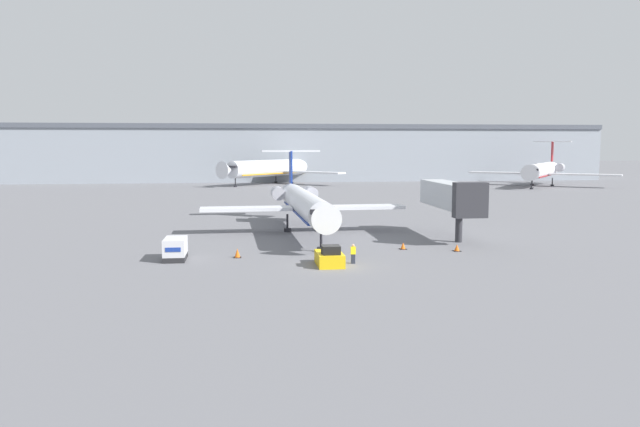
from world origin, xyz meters
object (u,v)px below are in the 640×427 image
object	(u,v)px
luggage_cart	(175,249)
jet_bridge	(451,196)
traffic_cone_right	(403,246)
worker_near_tug	(353,253)
airplane_parked_far_right	(542,170)
pushback_tug	(330,258)
airplane_parked_far_left	(280,168)
traffic_cone_mid	(457,248)
traffic_cone_left	(237,253)
airplane_main	(304,203)

from	to	relation	value
luggage_cart	jet_bridge	distance (m)	28.91
luggage_cart	traffic_cone_right	bearing A→B (deg)	7.89
worker_near_tug	airplane_parked_far_right	bearing A→B (deg)	55.74
pushback_tug	jet_bridge	bearing A→B (deg)	41.88
airplane_parked_far_left	jet_bridge	bearing A→B (deg)	-82.52
luggage_cart	traffic_cone_mid	distance (m)	25.29
traffic_cone_left	traffic_cone_right	xyz separation A→B (m)	(15.37, 2.45, -0.08)
traffic_cone_right	luggage_cart	bearing A→B (deg)	-172.11
airplane_parked_far_left	jet_bridge	xyz separation A→B (m)	(12.30, -93.74, 0.50)
traffic_cone_right	traffic_cone_mid	distance (m)	4.93
pushback_tug	traffic_cone_left	world-z (taller)	pushback_tug
pushback_tug	jet_bridge	distance (m)	19.91
traffic_cone_mid	airplane_parked_far_left	distance (m)	102.12
traffic_cone_left	traffic_cone_mid	size ratio (longest dim) A/B	1.16
traffic_cone_left	airplane_parked_far_right	world-z (taller)	airplane_parked_far_right
luggage_cart	traffic_cone_right	distance (m)	20.80
airplane_parked_far_left	airplane_parked_far_right	world-z (taller)	airplane_parked_far_left
worker_near_tug	traffic_cone_mid	bearing A→B (deg)	24.23
traffic_cone_mid	airplane_parked_far_left	size ratio (longest dim) A/B	0.02
traffic_cone_right	airplane_parked_far_left	world-z (taller)	airplane_parked_far_left
airplane_main	airplane_parked_far_right	distance (m)	94.47
airplane_parked_far_right	pushback_tug	bearing A→B (deg)	-124.99
traffic_cone_mid	airplane_parked_far_right	size ratio (longest dim) A/B	0.02
luggage_cart	pushback_tug	bearing A→B (deg)	-17.59
pushback_tug	airplane_parked_far_right	xyz separation A→B (m)	(62.72, 89.60, 3.05)
traffic_cone_mid	airplane_parked_far_right	xyz separation A→B (m)	(50.16, 84.36, 3.39)
airplane_parked_far_right	luggage_cart	bearing A→B (deg)	-131.39
worker_near_tug	airplane_parked_far_right	world-z (taller)	airplane_parked_far_right
worker_near_tug	traffic_cone_left	bearing A→B (deg)	157.61
traffic_cone_right	airplane_parked_far_left	size ratio (longest dim) A/B	0.02
worker_near_tug	airplane_parked_far_left	world-z (taller)	airplane_parked_far_left
traffic_cone_left	jet_bridge	distance (m)	23.99
worker_near_tug	airplane_main	bearing A→B (deg)	96.97
airplane_main	worker_near_tug	xyz separation A→B (m)	(2.28, -18.67, -2.50)
worker_near_tug	jet_bridge	xyz separation A→B (m)	(12.51, 12.53, 3.60)
traffic_cone_left	airplane_parked_far_left	size ratio (longest dim) A/B	0.02
airplane_parked_far_right	worker_near_tug	bearing A→B (deg)	-124.26
worker_near_tug	traffic_cone_right	size ratio (longest dim) A/B	2.51
airplane_main	traffic_cone_left	bearing A→B (deg)	-116.07
airplane_main	worker_near_tug	size ratio (longest dim) A/B	18.66
airplane_main	airplane_parked_far_left	world-z (taller)	airplane_parked_far_left
luggage_cart	traffic_cone_left	world-z (taller)	luggage_cart
airplane_parked_far_left	traffic_cone_right	bearing A→B (deg)	-86.76
airplane_main	traffic_cone_left	world-z (taller)	airplane_main
airplane_parked_far_left	jet_bridge	world-z (taller)	airplane_parked_far_left
airplane_main	traffic_cone_left	distance (m)	16.69
traffic_cone_mid	pushback_tug	bearing A→B (deg)	-157.33
worker_near_tug	airplane_parked_far_left	distance (m)	106.32
traffic_cone_right	airplane_parked_far_left	distance (m)	100.13
airplane_main	traffic_cone_right	size ratio (longest dim) A/B	46.78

